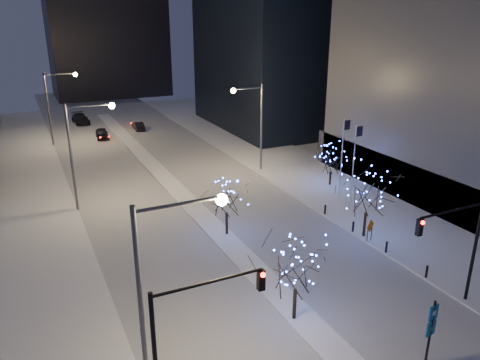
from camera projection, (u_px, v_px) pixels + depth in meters
ground at (342, 360)px, 24.97m from camera, size 160.00×160.00×0.00m
road at (158, 171)px, 54.69m from camera, size 20.00×130.00×0.02m
median at (171, 184)px, 50.42m from camera, size 2.00×80.00×0.15m
east_sidewalk at (341, 192)px, 48.02m from camera, size 10.00×90.00×0.15m
west_sidewalk at (36, 251)px, 36.25m from camera, size 8.00×90.00×0.15m
street_lamp_w_near at (162, 274)px, 20.85m from camera, size 4.40×0.56×10.00m
street_lamp_w_mid at (82, 142)px, 42.08m from camera, size 4.40×0.56×10.00m
street_lamp_w_far at (55, 99)px, 63.31m from camera, size 4.40×0.56×10.00m
street_lamp_east at (254, 117)px, 52.36m from camera, size 3.90×0.56×10.00m
traffic_signal_west at (189, 329)px, 19.93m from camera, size 5.26×0.43×7.00m
traffic_signal_east at (459, 239)px, 27.84m from camera, size 5.26×0.43×7.00m
flagpoles at (348, 157)px, 43.42m from camera, size 1.35×2.60×8.00m
bollards at (369, 236)px, 37.40m from camera, size 0.16×12.16×0.90m
car_near at (102, 134)px, 68.58m from camera, size 2.06×4.42×1.46m
car_mid at (138, 126)px, 73.75m from camera, size 1.42×3.89×1.27m
car_far at (81, 119)px, 77.81m from camera, size 2.59×5.63×1.60m
holiday_tree_median_near at (296, 267)px, 26.98m from camera, size 4.03×4.03×5.27m
holiday_tree_median_far at (226, 198)px, 37.82m from camera, size 4.17×4.17×4.83m
holiday_tree_plaza_near at (368, 193)px, 37.22m from camera, size 5.70×5.70×5.90m
holiday_tree_plaza_far at (332, 159)px, 49.02m from camera, size 4.36×4.36×4.53m
wayfinding_sign at (431, 325)px, 24.11m from camera, size 0.67×0.18×3.74m
construction_sign at (370, 228)px, 37.27m from camera, size 1.08×0.47×1.90m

